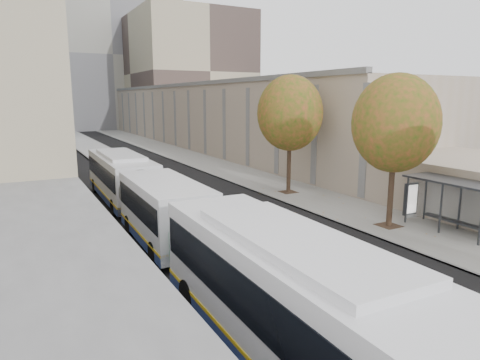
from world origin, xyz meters
TOP-DOWN VIEW (x-y plane):
  - bus_platform at (-3.88, 35.00)m, footprint 4.25×150.00m
  - sidewalk at (4.12, 35.00)m, footprint 4.75×150.00m
  - building_tan at (15.50, 64.00)m, footprint 18.00×92.00m
  - building_far_block at (6.00, 96.00)m, footprint 30.00×18.00m
  - bus_shelter at (5.69, 10.96)m, footprint 1.90×4.40m
  - tree_c at (3.60, 13.00)m, footprint 4.20×4.20m
  - tree_d at (3.60, 22.00)m, footprint 4.40×4.40m
  - bus_far at (-7.15, 21.08)m, footprint 2.87×17.42m
  - distant_car at (-7.33, 55.04)m, footprint 1.70×3.61m

SIDE VIEW (x-z plane):
  - sidewalk at x=4.12m, z-range 0.00..0.08m
  - bus_platform at x=-3.88m, z-range 0.00..0.15m
  - distant_car at x=-7.33m, z-range 0.00..1.19m
  - bus_far at x=-7.15m, z-range 0.13..3.03m
  - bus_shelter at x=5.69m, z-range 0.92..3.45m
  - building_tan at x=15.50m, z-range 0.00..8.00m
  - tree_c at x=3.60m, z-range 1.61..8.89m
  - tree_d at x=3.60m, z-range 1.67..9.27m
  - building_far_block at x=6.00m, z-range 0.00..30.00m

